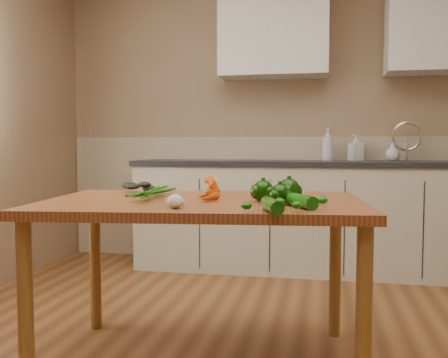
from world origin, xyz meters
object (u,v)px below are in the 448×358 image
soap_bottle_b (356,147)px  tomato_c (291,191)px  table (203,218)px  leafy_greens (139,183)px  soap_bottle_c (393,152)px  soap_bottle_a (328,144)px  zucchini_a (301,201)px  pepper_b (289,190)px  pepper_c (280,195)px  pepper_a (263,191)px  tomato_b (279,190)px  garlic_bulb (175,201)px  zucchini_b (272,205)px  tomato_a (258,190)px  carrot_bunch (192,191)px

soap_bottle_b → tomato_c: soap_bottle_b is taller
table → leafy_greens: size_ratio=7.45×
soap_bottle_b → soap_bottle_c: bearing=44.1°
soap_bottle_a → zucchini_a: size_ratio=1.43×
soap_bottle_a → zucchini_a: bearing=103.0°
pepper_b → pepper_c: bearing=-99.8°
pepper_a → soap_bottle_a: bearing=81.9°
pepper_b → tomato_b: size_ratio=1.49×
soap_bottle_c → garlic_bulb: size_ratio=2.17×
soap_bottle_c → zucchini_b: size_ratio=0.76×
pepper_c → tomato_a: size_ratio=1.16×
soap_bottle_c → leafy_greens: bearing=-50.4°
soap_bottle_b → zucchini_b: (-0.45, -2.43, -0.21)m
carrot_bunch → tomato_c: bearing=10.8°
leafy_greens → zucchini_a: size_ratio=1.09×
tomato_a → table: bearing=-145.6°
table → zucchini_a: 0.52m
tomato_c → zucchini_a: bearing=-80.7°
table → tomato_b: (0.33, 0.25, 0.12)m
zucchini_b → tomato_c: bearing=86.2°
garlic_bulb → pepper_c: 0.45m
pepper_a → pepper_c: size_ratio=1.10×
leafy_greens → tomato_b: bearing=0.3°
pepper_a → pepper_c: 0.13m
carrot_bunch → zucchini_b: 0.59m
leafy_greens → zucchini_a: 0.98m
tomato_c → leafy_greens: bearing=175.8°
soap_bottle_b → tomato_a: size_ratio=2.91×
table → pepper_a: (0.28, -0.03, 0.13)m
carrot_bunch → tomato_a: (0.30, 0.12, -0.00)m
garlic_bulb → pepper_a: (0.31, 0.31, 0.02)m
soap_bottle_c → zucchini_b: soap_bottle_c is taller
pepper_a → zucchini_a: 0.26m
garlic_bulb → tomato_a: tomato_a is taller
soap_bottle_a → soap_bottle_c: 0.52m
pepper_b → tomato_c: pepper_b is taller
soap_bottle_b → leafy_greens: (-1.21, -1.82, -0.18)m
table → zucchini_a: bearing=-31.6°
tomato_c → zucchini_b: (-0.04, -0.56, -0.00)m
zucchini_a → zucchini_b: zucchini_a is taller
garlic_bulb → pepper_b: bearing=41.3°
leafy_greens → zucchini_a: bearing=-28.0°
tomato_c → pepper_a: bearing=-117.7°
soap_bottle_c → tomato_c: (-0.70, -1.78, -0.17)m
tomato_b → soap_bottle_b: bearing=75.2°
pepper_c → zucchini_a: bearing=-44.8°
soap_bottle_c → pepper_b: 2.05m
table → garlic_bulb: size_ratio=22.90×
soap_bottle_b → zucchini_a: soap_bottle_b is taller
pepper_a → tomato_b: 0.28m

